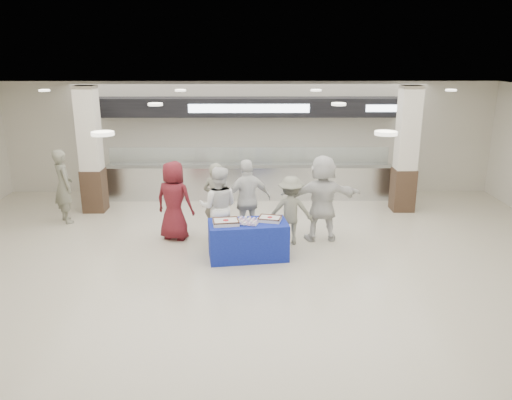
{
  "coord_description": "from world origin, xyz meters",
  "views": [
    {
      "loc": [
        0.08,
        -8.25,
        4.01
      ],
      "look_at": [
        0.16,
        1.6,
        1.05
      ],
      "focal_mm": 35.0,
      "sensor_mm": 36.0,
      "label": 1
    }
  ],
  "objects_px": {
    "display_table": "(248,240)",
    "civilian_white": "(322,198)",
    "soldier_a": "(217,201)",
    "sheet_cake_left": "(226,222)",
    "soldier_b": "(290,210)",
    "soldier_bg": "(64,186)",
    "civilian_maroon": "(174,201)",
    "chef_tall": "(219,207)",
    "chef_short": "(248,200)",
    "sheet_cake_right": "(270,218)",
    "cupcake_tray": "(247,221)"
  },
  "relations": [
    {
      "from": "sheet_cake_right",
      "to": "soldier_a",
      "type": "distance_m",
      "value": 1.56
    },
    {
      "from": "cupcake_tray",
      "to": "chef_tall",
      "type": "bearing_deg",
      "value": 131.46
    },
    {
      "from": "display_table",
      "to": "soldier_b",
      "type": "xyz_separation_m",
      "value": [
        0.9,
        0.78,
        0.37
      ]
    },
    {
      "from": "display_table",
      "to": "chef_short",
      "type": "height_order",
      "value": "chef_short"
    },
    {
      "from": "cupcake_tray",
      "to": "civilian_white",
      "type": "bearing_deg",
      "value": 32.95
    },
    {
      "from": "cupcake_tray",
      "to": "civilian_maroon",
      "type": "relative_size",
      "value": 0.29
    },
    {
      "from": "sheet_cake_left",
      "to": "civilian_white",
      "type": "bearing_deg",
      "value": 28.52
    },
    {
      "from": "civilian_maroon",
      "to": "chef_short",
      "type": "distance_m",
      "value": 1.61
    },
    {
      "from": "sheet_cake_right",
      "to": "soldier_bg",
      "type": "xyz_separation_m",
      "value": [
        -4.88,
        2.16,
        0.1
      ]
    },
    {
      "from": "display_table",
      "to": "civilian_white",
      "type": "height_order",
      "value": "civilian_white"
    },
    {
      "from": "sheet_cake_left",
      "to": "civilian_maroon",
      "type": "relative_size",
      "value": 0.31
    },
    {
      "from": "sheet_cake_left",
      "to": "soldier_b",
      "type": "height_order",
      "value": "soldier_b"
    },
    {
      "from": "sheet_cake_right",
      "to": "cupcake_tray",
      "type": "bearing_deg",
      "value": -162.65
    },
    {
      "from": "display_table",
      "to": "cupcake_tray",
      "type": "relative_size",
      "value": 3.05
    },
    {
      "from": "cupcake_tray",
      "to": "soldier_b",
      "type": "distance_m",
      "value": 1.23
    },
    {
      "from": "soldier_a",
      "to": "chef_short",
      "type": "relative_size",
      "value": 0.94
    },
    {
      "from": "cupcake_tray",
      "to": "chef_short",
      "type": "xyz_separation_m",
      "value": [
        -0.0,
        1.07,
        0.11
      ]
    },
    {
      "from": "civilian_maroon",
      "to": "soldier_a",
      "type": "xyz_separation_m",
      "value": [
        0.92,
        0.08,
        -0.03
      ]
    },
    {
      "from": "chef_short",
      "to": "civilian_white",
      "type": "bearing_deg",
      "value": 159.01
    },
    {
      "from": "display_table",
      "to": "sheet_cake_left",
      "type": "xyz_separation_m",
      "value": [
        -0.43,
        -0.1,
        0.43
      ]
    },
    {
      "from": "sheet_cake_right",
      "to": "civilian_maroon",
      "type": "distance_m",
      "value": 2.28
    },
    {
      "from": "soldier_a",
      "to": "chef_tall",
      "type": "xyz_separation_m",
      "value": [
        0.08,
        -0.51,
        0.02
      ]
    },
    {
      "from": "civilian_maroon",
      "to": "civilian_white",
      "type": "bearing_deg",
      "value": -162.46
    },
    {
      "from": "chef_short",
      "to": "soldier_bg",
      "type": "relative_size",
      "value": 1.01
    },
    {
      "from": "sheet_cake_right",
      "to": "chef_short",
      "type": "height_order",
      "value": "chef_short"
    },
    {
      "from": "sheet_cake_right",
      "to": "chef_tall",
      "type": "height_order",
      "value": "chef_tall"
    },
    {
      "from": "display_table",
      "to": "chef_short",
      "type": "xyz_separation_m",
      "value": [
        -0.01,
        1.03,
        0.53
      ]
    },
    {
      "from": "display_table",
      "to": "civilian_maroon",
      "type": "bearing_deg",
      "value": 138.25
    },
    {
      "from": "sheet_cake_left",
      "to": "soldier_b",
      "type": "distance_m",
      "value": 1.6
    },
    {
      "from": "cupcake_tray",
      "to": "soldier_a",
      "type": "distance_m",
      "value": 1.39
    },
    {
      "from": "chef_tall",
      "to": "soldier_b",
      "type": "xyz_separation_m",
      "value": [
        1.52,
        0.13,
        -0.12
      ]
    },
    {
      "from": "soldier_a",
      "to": "civilian_white",
      "type": "relative_size",
      "value": 0.89
    },
    {
      "from": "civilian_white",
      "to": "soldier_bg",
      "type": "bearing_deg",
      "value": -15.52
    },
    {
      "from": "soldier_bg",
      "to": "sheet_cake_left",
      "type": "bearing_deg",
      "value": -157.08
    },
    {
      "from": "civilian_maroon",
      "to": "soldier_a",
      "type": "distance_m",
      "value": 0.92
    },
    {
      "from": "chef_tall",
      "to": "civilian_white",
      "type": "distance_m",
      "value": 2.25
    },
    {
      "from": "chef_tall",
      "to": "soldier_bg",
      "type": "bearing_deg",
      "value": -18.76
    },
    {
      "from": "display_table",
      "to": "soldier_bg",
      "type": "relative_size",
      "value": 0.87
    },
    {
      "from": "display_table",
      "to": "chef_tall",
      "type": "relative_size",
      "value": 0.9
    },
    {
      "from": "civilian_maroon",
      "to": "civilian_white",
      "type": "relative_size",
      "value": 0.92
    },
    {
      "from": "cupcake_tray",
      "to": "civilian_white",
      "type": "xyz_separation_m",
      "value": [
        1.61,
        1.04,
        0.17
      ]
    },
    {
      "from": "display_table",
      "to": "sheet_cake_left",
      "type": "bearing_deg",
      "value": -174.68
    },
    {
      "from": "sheet_cake_right",
      "to": "civilian_white",
      "type": "bearing_deg",
      "value": 37.87
    },
    {
      "from": "soldier_b",
      "to": "soldier_bg",
      "type": "distance_m",
      "value": 5.54
    },
    {
      "from": "sheet_cake_left",
      "to": "sheet_cake_right",
      "type": "height_order",
      "value": "sheet_cake_left"
    },
    {
      "from": "sheet_cake_right",
      "to": "soldier_bg",
      "type": "height_order",
      "value": "soldier_bg"
    },
    {
      "from": "display_table",
      "to": "civilian_maroon",
      "type": "distance_m",
      "value": 2.01
    },
    {
      "from": "soldier_bg",
      "to": "sheet_cake_right",
      "type": "bearing_deg",
      "value": -150.46
    },
    {
      "from": "display_table",
      "to": "civilian_white",
      "type": "xyz_separation_m",
      "value": [
        1.6,
        1.0,
        0.58
      ]
    },
    {
      "from": "sheet_cake_left",
      "to": "soldier_a",
      "type": "bearing_deg",
      "value": 101.85
    }
  ]
}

